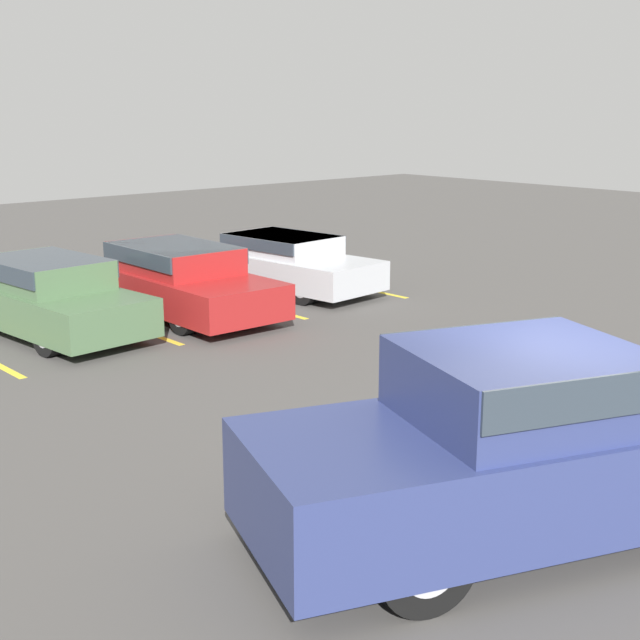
{
  "coord_description": "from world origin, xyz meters",
  "views": [
    {
      "loc": [
        -7.33,
        -4.47,
        3.86
      ],
      "look_at": [
        0.51,
        4.25,
        1.0
      ],
      "focal_mm": 50.0,
      "sensor_mm": 36.0,
      "label": 1
    }
  ],
  "objects_px": {
    "pickup_truck": "(548,441)",
    "wheel_stop_curb": "(66,295)",
    "parked_sedan_c": "(284,261)",
    "parked_sedan_a": "(47,294)",
    "parked_sedan_b": "(177,277)"
  },
  "relations": [
    {
      "from": "parked_sedan_b",
      "to": "wheel_stop_curb",
      "type": "xyz_separation_m",
      "value": [
        -0.96,
        2.66,
        -0.62
      ]
    },
    {
      "from": "pickup_truck",
      "to": "parked_sedan_c",
      "type": "relative_size",
      "value": 1.34
    },
    {
      "from": "pickup_truck",
      "to": "parked_sedan_a",
      "type": "relative_size",
      "value": 1.36
    },
    {
      "from": "parked_sedan_a",
      "to": "parked_sedan_c",
      "type": "distance_m",
      "value": 5.36
    },
    {
      "from": "pickup_truck",
      "to": "parked_sedan_b",
      "type": "xyz_separation_m",
      "value": [
        2.33,
        9.7,
        -0.18
      ]
    },
    {
      "from": "parked_sedan_a",
      "to": "parked_sedan_b",
      "type": "xyz_separation_m",
      "value": [
        2.48,
        -0.19,
        0.0
      ]
    },
    {
      "from": "pickup_truck",
      "to": "parked_sedan_b",
      "type": "relative_size",
      "value": 1.24
    },
    {
      "from": "parked_sedan_b",
      "to": "wheel_stop_curb",
      "type": "bearing_deg",
      "value": -158.98
    },
    {
      "from": "parked_sedan_c",
      "to": "parked_sedan_b",
      "type": "bearing_deg",
      "value": -88.86
    },
    {
      "from": "wheel_stop_curb",
      "to": "parked_sedan_c",
      "type": "bearing_deg",
      "value": -31.4
    },
    {
      "from": "parked_sedan_a",
      "to": "parked_sedan_c",
      "type": "xyz_separation_m",
      "value": [
        5.36,
        0.13,
        -0.06
      ]
    },
    {
      "from": "pickup_truck",
      "to": "parked_sedan_b",
      "type": "bearing_deg",
      "value": 97.52
    },
    {
      "from": "pickup_truck",
      "to": "wheel_stop_curb",
      "type": "relative_size",
      "value": 3.04
    },
    {
      "from": "parked_sedan_a",
      "to": "parked_sedan_c",
      "type": "bearing_deg",
      "value": 87.23
    },
    {
      "from": "parked_sedan_c",
      "to": "wheel_stop_curb",
      "type": "distance_m",
      "value": 4.53
    }
  ]
}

